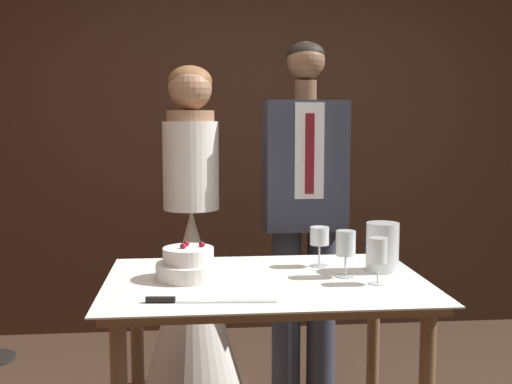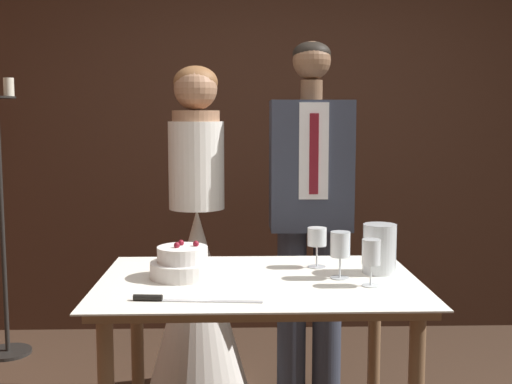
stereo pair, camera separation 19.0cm
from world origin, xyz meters
name	(u,v)px [view 2 (the right image)]	position (x,y,z in m)	size (l,w,h in m)	color
wall_back	(283,124)	(0.00, 2.08, 1.40)	(4.81, 0.12, 2.79)	#472B1E
cake_table	(259,305)	(-0.22, 0.17, 0.71)	(1.24, 0.85, 0.81)	brown
tiered_cake	(183,264)	(-0.52, 0.22, 0.87)	(0.25, 0.25, 0.14)	white
cake_knife	(173,299)	(-0.53, -0.11, 0.82)	(0.45, 0.06, 0.02)	silver
wine_glass_near	(371,253)	(0.19, 0.07, 0.94)	(0.07, 0.07, 0.18)	silver
wine_glass_middle	(340,247)	(0.09, 0.19, 0.94)	(0.08, 0.08, 0.18)	silver
wine_glass_far	(317,239)	(0.03, 0.38, 0.93)	(0.08, 0.08, 0.17)	silver
hurricane_candle	(379,250)	(0.26, 0.27, 0.91)	(0.13, 0.13, 0.20)	silver
bride	(198,276)	(-0.51, 0.97, 0.63)	(0.54, 0.54, 1.69)	white
groom	(310,204)	(0.06, 0.97, 1.00)	(0.41, 0.25, 1.81)	#333847
candle_stand	(2,228)	(-1.72, 1.58, 0.78)	(0.28, 0.28, 1.70)	black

